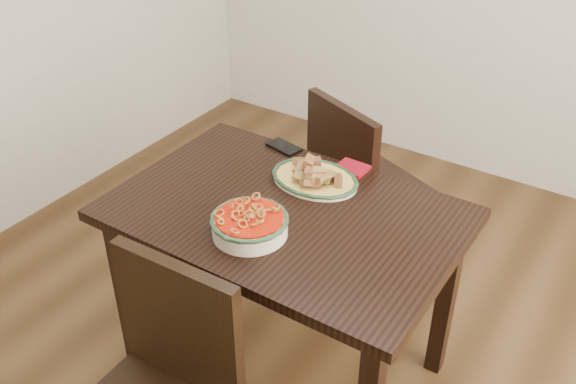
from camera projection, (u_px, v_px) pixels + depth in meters
The scene contains 7 objects.
floor at pixel (310, 348), 2.64m from camera, with size 3.50×3.50×0.00m, color #3A2512.
dining_table at pixel (285, 234), 2.22m from camera, with size 1.16×0.78×0.75m.
chair_far at pixel (359, 182), 2.77m from camera, with size 0.55×0.55×0.89m.
fish_plate at pixel (315, 171), 2.28m from camera, with size 0.32×0.25×0.11m.
noodle_bowl at pixel (250, 222), 2.02m from camera, with size 0.25×0.25×0.08m.
smartphone at pixel (284, 147), 2.51m from camera, with size 0.14×0.07×0.01m, color black.
napkin at pixel (352, 168), 2.38m from camera, with size 0.11×0.09×0.01m, color maroon.
Camera 1 is at (0.94, -1.60, 1.98)m, focal length 40.00 mm.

